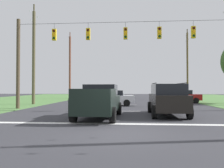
% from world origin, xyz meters
% --- Properties ---
extents(ground_plane, '(120.00, 120.00, 0.00)m').
position_xyz_m(ground_plane, '(0.00, 0.00, 0.00)').
color(ground_plane, '#333338').
extents(stop_bar_stripe, '(15.78, 0.45, 0.01)m').
position_xyz_m(stop_bar_stripe, '(0.00, 2.19, 0.00)').
color(stop_bar_stripe, white).
rests_on(stop_bar_stripe, ground).
extents(lane_dash_0, '(2.50, 0.15, 0.01)m').
position_xyz_m(lane_dash_0, '(0.00, 8.19, 0.00)').
color(lane_dash_0, white).
rests_on(lane_dash_0, ground).
extents(lane_dash_1, '(2.50, 0.15, 0.01)m').
position_xyz_m(lane_dash_1, '(0.00, 14.74, 0.00)').
color(lane_dash_1, white).
rests_on(lane_dash_1, ground).
extents(lane_dash_2, '(2.50, 0.15, 0.01)m').
position_xyz_m(lane_dash_2, '(0.00, 23.02, 0.00)').
color(lane_dash_2, white).
rests_on(lane_dash_2, ground).
extents(overhead_signal_span, '(18.18, 0.31, 7.58)m').
position_xyz_m(overhead_signal_span, '(0.02, 9.49, 4.34)').
color(overhead_signal_span, '#4C3E2D').
rests_on(overhead_signal_span, ground).
extents(pickup_truck, '(2.47, 5.48, 1.95)m').
position_xyz_m(pickup_truck, '(-1.32, 4.37, 0.97)').
color(pickup_truck, black).
rests_on(pickup_truck, ground).
extents(suv_black, '(2.28, 4.83, 2.05)m').
position_xyz_m(suv_black, '(2.84, 5.73, 1.06)').
color(suv_black, black).
rests_on(suv_black, ground).
extents(distant_car_crossing_white, '(4.39, 2.21, 1.52)m').
position_xyz_m(distant_car_crossing_white, '(-1.25, 13.61, 0.79)').
color(distant_car_crossing_white, silver).
rests_on(distant_car_crossing_white, ground).
extents(distant_car_oncoming, '(4.37, 2.16, 1.52)m').
position_xyz_m(distant_car_oncoming, '(6.71, 18.53, 0.79)').
color(distant_car_oncoming, maroon).
rests_on(distant_car_oncoming, ground).
extents(distant_car_far_parked, '(4.33, 2.09, 1.52)m').
position_xyz_m(distant_car_far_parked, '(-2.46, 23.90, 0.79)').
color(distant_car_far_parked, slate).
rests_on(distant_car_far_parked, ground).
extents(utility_pole_far_right, '(0.28, 1.67, 11.18)m').
position_xyz_m(utility_pole_far_right, '(9.76, 27.48, 5.59)').
color(utility_pole_far_right, brown).
rests_on(utility_pole_far_right, ground).
extents(utility_pole_mid_left, '(0.32, 1.97, 10.82)m').
position_xyz_m(utility_pole_mid_left, '(-9.80, 14.60, 5.27)').
color(utility_pole_mid_left, brown).
rests_on(utility_pole_mid_left, ground).
extents(utility_pole_far_left, '(0.33, 1.89, 11.08)m').
position_xyz_m(utility_pole_far_left, '(-9.32, 27.65, 5.31)').
color(utility_pole_far_left, brown).
rests_on(utility_pole_far_left, ground).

